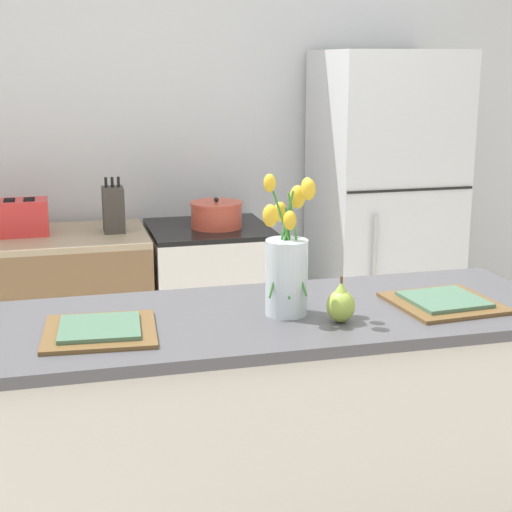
# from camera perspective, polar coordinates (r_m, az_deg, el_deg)

# --- Properties ---
(back_wall) EXTENTS (5.20, 0.08, 2.70)m
(back_wall) POSITION_cam_1_polar(r_m,az_deg,el_deg) (4.29, -5.91, 9.11)
(back_wall) COLOR silver
(back_wall) RESTS_ON ground_plane
(kitchen_island) EXTENTS (1.80, 0.66, 0.95)m
(kitchen_island) POSITION_cam_1_polar(r_m,az_deg,el_deg) (2.62, 1.40, -14.05)
(kitchen_island) COLOR silver
(kitchen_island) RESTS_ON ground_plane
(stove_range) EXTENTS (0.60, 0.61, 0.89)m
(stove_range) POSITION_cam_1_polar(r_m,az_deg,el_deg) (4.09, -3.36, -3.99)
(stove_range) COLOR silver
(stove_range) RESTS_ON ground_plane
(refrigerator) EXTENTS (0.68, 0.67, 1.76)m
(refrigerator) POSITION_cam_1_polar(r_m,az_deg,el_deg) (4.26, 9.21, 2.62)
(refrigerator) COLOR silver
(refrigerator) RESTS_ON ground_plane
(flower_vase) EXTENTS (0.16, 0.17, 0.43)m
(flower_vase) POSITION_cam_1_polar(r_m,az_deg,el_deg) (2.38, 2.27, -0.67)
(flower_vase) COLOR silver
(flower_vase) RESTS_ON kitchen_island
(pear_figurine) EXTENTS (0.09, 0.09, 0.14)m
(pear_figurine) POSITION_cam_1_polar(r_m,az_deg,el_deg) (2.34, 6.19, -3.50)
(pear_figurine) COLOR #9EBC47
(pear_figurine) RESTS_ON kitchen_island
(plate_setting_left) EXTENTS (0.34, 0.34, 0.02)m
(plate_setting_left) POSITION_cam_1_polar(r_m,az_deg,el_deg) (2.29, -11.29, -5.29)
(plate_setting_left) COLOR brown
(plate_setting_left) RESTS_ON kitchen_island
(plate_setting_right) EXTENTS (0.34, 0.34, 0.02)m
(plate_setting_right) POSITION_cam_1_polar(r_m,az_deg,el_deg) (2.58, 13.50, -3.26)
(plate_setting_right) COLOR brown
(plate_setting_right) RESTS_ON kitchen_island
(toaster) EXTENTS (0.28, 0.18, 0.17)m
(toaster) POSITION_cam_1_polar(r_m,az_deg,el_deg) (3.93, -16.75, 2.72)
(toaster) COLOR red
(toaster) RESTS_ON back_counter
(cooking_pot) EXTENTS (0.26, 0.26, 0.15)m
(cooking_pot) POSITION_cam_1_polar(r_m,az_deg,el_deg) (3.94, -2.89, 3.02)
(cooking_pot) COLOR #CC4C38
(cooking_pot) RESTS_ON stove_range
(knife_block) EXTENTS (0.10, 0.14, 0.27)m
(knife_block) POSITION_cam_1_polar(r_m,az_deg,el_deg) (3.89, -10.33, 3.36)
(knife_block) COLOR #3D3833
(knife_block) RESTS_ON back_counter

